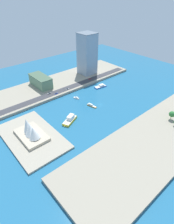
{
  "coord_description": "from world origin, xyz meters",
  "views": [
    {
      "loc": [
        -148.75,
        153.56,
        134.11
      ],
      "look_at": [
        -3.76,
        27.48,
        2.25
      ],
      "focal_mm": 29.82,
      "sensor_mm": 36.0,
      "label": 1
    }
  ],
  "objects_px": {
    "catamaran_blue": "(101,86)",
    "pickup_red": "(90,79)",
    "opera_landmark": "(31,131)",
    "van_white": "(67,89)",
    "sailboat_small_white": "(76,98)",
    "ferry_yellow_fast": "(70,120)",
    "hatchback_blue": "(56,93)",
    "terminal_long_green": "(41,81)",
    "sedan_silver": "(49,93)",
    "tower_tall_glass": "(87,54)",
    "water_taxi_orange": "(91,106)",
    "traffic_light_waterfront": "(64,90)"
  },
  "relations": [
    {
      "from": "catamaran_blue",
      "to": "pickup_red",
      "type": "height_order",
      "value": "pickup_red"
    },
    {
      "from": "catamaran_blue",
      "to": "opera_landmark",
      "type": "distance_m",
      "value": 142.7
    },
    {
      "from": "van_white",
      "to": "catamaran_blue",
      "type": "bearing_deg",
      "value": -114.45
    },
    {
      "from": "sailboat_small_white",
      "to": "opera_landmark",
      "type": "xyz_separation_m",
      "value": [
        -33.7,
        86.51,
        7.85
      ]
    },
    {
      "from": "ferry_yellow_fast",
      "to": "pickup_red",
      "type": "height_order",
      "value": "ferry_yellow_fast"
    },
    {
      "from": "sailboat_small_white",
      "to": "hatchback_blue",
      "type": "relative_size",
      "value": 2.45
    },
    {
      "from": "sailboat_small_white",
      "to": "terminal_long_green",
      "type": "relative_size",
      "value": 0.26
    },
    {
      "from": "terminal_long_green",
      "to": "sedan_silver",
      "type": "height_order",
      "value": "terminal_long_green"
    },
    {
      "from": "tower_tall_glass",
      "to": "van_white",
      "type": "distance_m",
      "value": 78.7
    },
    {
      "from": "catamaran_blue",
      "to": "ferry_yellow_fast",
      "type": "distance_m",
      "value": 98.69
    },
    {
      "from": "van_white",
      "to": "opera_landmark",
      "type": "distance_m",
      "value": 106.76
    },
    {
      "from": "catamaran_blue",
      "to": "pickup_red",
      "type": "xyz_separation_m",
      "value": [
        27.89,
        -2.16,
        2.92
      ]
    },
    {
      "from": "opera_landmark",
      "to": "water_taxi_orange",
      "type": "bearing_deg",
      "value": -87.21
    },
    {
      "from": "water_taxi_orange",
      "to": "tower_tall_glass",
      "type": "bearing_deg",
      "value": -37.91
    },
    {
      "from": "ferry_yellow_fast",
      "to": "tower_tall_glass",
      "type": "distance_m",
      "value": 144.83
    },
    {
      "from": "terminal_long_green",
      "to": "sedan_silver",
      "type": "relative_size",
      "value": 8.52
    },
    {
      "from": "pickup_red",
      "to": "sedan_silver",
      "type": "bearing_deg",
      "value": 89.53
    },
    {
      "from": "ferry_yellow_fast",
      "to": "hatchback_blue",
      "type": "height_order",
      "value": "ferry_yellow_fast"
    },
    {
      "from": "water_taxi_orange",
      "to": "pickup_red",
      "type": "bearing_deg",
      "value": -40.26
    },
    {
      "from": "pickup_red",
      "to": "van_white",
      "type": "xyz_separation_m",
      "value": [
        -5.76,
        50.85,
        0.06
      ]
    },
    {
      "from": "ferry_yellow_fast",
      "to": "sedan_silver",
      "type": "bearing_deg",
      "value": -11.34
    },
    {
      "from": "sailboat_small_white",
      "to": "sedan_silver",
      "type": "bearing_deg",
      "value": 38.76
    },
    {
      "from": "van_white",
      "to": "opera_landmark",
      "type": "xyz_separation_m",
      "value": [
        -58.72,
        89.04,
        4.41
      ]
    },
    {
      "from": "sailboat_small_white",
      "to": "water_taxi_orange",
      "type": "xyz_separation_m",
      "value": [
        -29.36,
        -2.46,
        0.16
      ]
    },
    {
      "from": "terminal_long_green",
      "to": "pickup_red",
      "type": "bearing_deg",
      "value": -113.04
    },
    {
      "from": "terminal_long_green",
      "to": "opera_landmark",
      "type": "height_order",
      "value": "opera_landmark"
    },
    {
      "from": "water_taxi_orange",
      "to": "traffic_light_waterfront",
      "type": "relative_size",
      "value": 2.31
    },
    {
      "from": "water_taxi_orange",
      "to": "van_white",
      "type": "xyz_separation_m",
      "value": [
        54.39,
        -0.08,
        3.29
      ]
    },
    {
      "from": "terminal_long_green",
      "to": "opera_landmark",
      "type": "xyz_separation_m",
      "value": [
        -95.92,
        65.99,
        -2.75
      ]
    },
    {
      "from": "hatchback_blue",
      "to": "traffic_light_waterfront",
      "type": "distance_m",
      "value": 12.82
    },
    {
      "from": "terminal_long_green",
      "to": "hatchback_blue",
      "type": "bearing_deg",
      "value": -175.66
    },
    {
      "from": "tower_tall_glass",
      "to": "ferry_yellow_fast",
      "type": "bearing_deg",
      "value": 130.63
    },
    {
      "from": "water_taxi_orange",
      "to": "hatchback_blue",
      "type": "height_order",
      "value": "hatchback_blue"
    },
    {
      "from": "water_taxi_orange",
      "to": "tower_tall_glass",
      "type": "xyz_separation_m",
      "value": [
        83.77,
        -65.24,
        36.2
      ]
    },
    {
      "from": "van_white",
      "to": "sedan_silver",
      "type": "relative_size",
      "value": 0.92
    },
    {
      "from": "sailboat_small_white",
      "to": "traffic_light_waterfront",
      "type": "distance_m",
      "value": 23.11
    },
    {
      "from": "water_taxi_orange",
      "to": "ferry_yellow_fast",
      "type": "relative_size",
      "value": 0.64
    },
    {
      "from": "sedan_silver",
      "to": "opera_landmark",
      "type": "xyz_separation_m",
      "value": [
        -65.13,
        61.27,
        4.45
      ]
    },
    {
      "from": "traffic_light_waterfront",
      "to": "pickup_red",
      "type": "bearing_deg",
      "value": -80.9
    },
    {
      "from": "catamaran_blue",
      "to": "van_white",
      "type": "relative_size",
      "value": 4.53
    },
    {
      "from": "van_white",
      "to": "water_taxi_orange",
      "type": "bearing_deg",
      "value": 179.92
    },
    {
      "from": "catamaran_blue",
      "to": "hatchback_blue",
      "type": "bearing_deg",
      "value": 72.56
    },
    {
      "from": "water_taxi_orange",
      "to": "hatchback_blue",
      "type": "xyz_separation_m",
      "value": [
        53.88,
        20.12,
        3.26
      ]
    },
    {
      "from": "hatchback_blue",
      "to": "opera_landmark",
      "type": "distance_m",
      "value": 90.28
    },
    {
      "from": "terminal_long_green",
      "to": "sedan_silver",
      "type": "distance_m",
      "value": 31.97
    },
    {
      "from": "ferry_yellow_fast",
      "to": "opera_landmark",
      "type": "bearing_deg",
      "value": 85.88
    },
    {
      "from": "ferry_yellow_fast",
      "to": "traffic_light_waterfront",
      "type": "bearing_deg",
      "value": -29.64
    },
    {
      "from": "catamaran_blue",
      "to": "terminal_long_green",
      "type": "height_order",
      "value": "terminal_long_green"
    },
    {
      "from": "tower_tall_glass",
      "to": "van_white",
      "type": "bearing_deg",
      "value": 114.28
    },
    {
      "from": "opera_landmark",
      "to": "pickup_red",
      "type": "bearing_deg",
      "value": -65.25
    }
  ]
}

